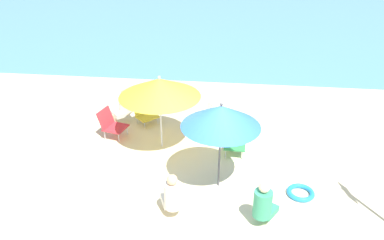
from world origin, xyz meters
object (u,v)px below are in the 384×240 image
Objects in this scene: beach_chair_b at (205,117)px; beach_chair_d at (111,123)px; beach_chair_a at (235,139)px; swim_ring at (301,193)px; person_a at (124,105)px; person_c at (172,195)px; person_b at (264,204)px; beach_chair_c at (145,113)px; umbrella_yellow at (160,88)px; umbrella_blue at (221,116)px.

beach_chair_d reaches higher than beach_chair_b.
beach_chair_a is 1.98m from swim_ring.
person_a is 1.00× the size of person_c.
person_c is at bearing 58.82° from beach_chair_b.
person_c reaches higher than person_b.
beach_chair_a is 0.73× the size of person_b.
person_a reaches higher than beach_chair_c.
beach_chair_a is (1.73, -0.04, -1.18)m from umbrella_yellow.
beach_chair_a reaches higher than swim_ring.
umbrella_yellow is 2.03× the size of person_a.
umbrella_blue is 3.43× the size of swim_ring.
person_a is at bearing -109.40° from beach_chair_a.
person_a is at bearing 148.28° from swim_ring.
swim_ring is (3.05, -1.48, -1.47)m from umbrella_yellow.
beach_chair_b is at bearing -140.41° from beach_chair_a.
beach_chair_b is 0.81× the size of person_a.
beach_chair_d is at bearing 12.94° from person_c.
beach_chair_b is 1.01× the size of beach_chair_c.
beach_chair_d is at bearing 85.54° from person_b.
beach_chair_d is (-2.26, -0.70, 0.04)m from beach_chair_b.
swim_ring is (1.32, -1.44, -0.28)m from beach_chair_a.
beach_chair_c is 1.34× the size of swim_ring.
person_c is (1.96, -2.65, 0.07)m from beach_chair_d.
person_c reaches higher than swim_ring.
umbrella_blue reaches higher than person_b.
umbrella_blue is 2.24m from swim_ring.
beach_chair_d is (-2.74, 1.68, -1.21)m from umbrella_blue.
beach_chair_d is at bearing 166.81° from umbrella_yellow.
umbrella_yellow reaches higher than person_b.
umbrella_blue reaches higher than person_c.
person_b reaches higher than beach_chair_d.
umbrella_yellow is 2.65m from person_c.
beach_chair_c is at bearing 66.01° from beach_chair_d.
beach_chair_d reaches higher than beach_chair_a.
swim_ring is at bearing -7.77° from beach_chair_d.
person_a is at bearing 4.46° from person_c.
umbrella_blue is at bearing 94.51° from person_a.
beach_chair_b is 0.81× the size of person_c.
umbrella_blue reaches higher than beach_chair_d.
person_b is 1.67× the size of swim_ring.
beach_chair_a is at bearing 132.37° from swim_ring.
person_c is (-0.79, -0.97, -1.14)m from umbrella_blue.
beach_chair_b reaches higher than beach_chair_c.
beach_chair_d is 3.29m from person_c.
umbrella_blue is 3.83m from person_a.
beach_chair_d is (-1.32, 0.31, -1.14)m from umbrella_yellow.
person_a is at bearing -137.73° from beach_chair_c.
umbrella_yellow reaches higher than person_a.
beach_chair_c is 0.80× the size of person_c.
person_c is (0.64, -2.34, -1.08)m from umbrella_yellow.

